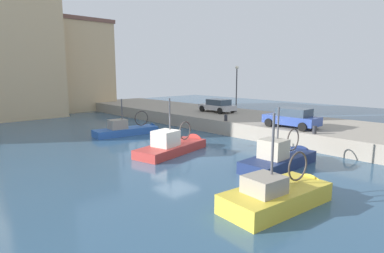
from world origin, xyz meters
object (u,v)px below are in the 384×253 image
Objects in this scene: mooring_bollard_south at (315,130)px; fishing_boat_red at (175,149)px; mooring_bollard_mid at (226,118)px; fishing_boat_blue at (130,133)px; fishing_boat_navy at (282,163)px; quay_streetlamp at (237,81)px; parked_car_blue at (292,118)px; parked_car_silver at (218,106)px; fishing_boat_yellow at (282,202)px.

fishing_boat_red is at bearing 138.13° from mooring_bollard_south.
fishing_boat_blue is at bearing 135.27° from mooring_bollard_mid.
fishing_boat_blue is (-1.19, 14.39, -0.03)m from fishing_boat_navy.
fishing_boat_navy is 1.28× the size of quay_streetlamp.
fishing_boat_blue reaches higher than parked_car_blue.
parked_car_silver is 7.42× the size of mooring_bollard_mid.
fishing_boat_red is 1.37× the size of quay_streetlamp.
mooring_bollard_mid is at bearing -148.37° from quay_streetlamp.
fishing_boat_navy is at bearing 31.17° from fishing_boat_yellow.
fishing_boat_red is at bearing 108.81° from fishing_boat_navy.
mooring_bollard_mid is (5.97, -5.91, 1.35)m from fishing_boat_blue.
parked_car_silver is 3.23m from quay_streetlamp.
mooring_bollard_mid is at bearing 101.62° from parked_car_blue.
quay_streetlamp is (15.31, 14.91, 4.35)m from fishing_boat_yellow.
mooring_bollard_south is (4.77, 0.48, 1.32)m from fishing_boat_navy.
fishing_boat_navy is 11.28× the size of mooring_bollard_mid.
quay_streetlamp reaches higher than mooring_bollard_mid.
fishing_boat_yellow is (-3.69, -17.34, -0.02)m from fishing_boat_blue.
fishing_boat_blue is 0.98× the size of fishing_boat_red.
fishing_boat_blue is 7.63m from fishing_boat_red.
fishing_boat_blue is 1.34× the size of quay_streetlamp.
fishing_boat_red is 12.01× the size of mooring_bollard_south.
fishing_boat_blue is 11.74× the size of mooring_bollard_mid.
fishing_boat_red is 1.62× the size of parked_car_silver.
fishing_boat_yellow is at bearing -102.02° from fishing_boat_blue.
quay_streetlamp is at bearing 31.63° from mooring_bollard_mid.
quay_streetlamp is (1.55, -1.23, 2.56)m from parked_car_silver.
mooring_bollard_mid is at bearing 12.94° from fishing_boat_red.
parked_car_silver is (10.07, -1.20, 1.77)m from fishing_boat_blue.
fishing_boat_red is 9.35m from parked_car_blue.
quay_streetlamp is (12.75, 5.11, 4.30)m from fishing_boat_red.
fishing_boat_navy is 9.82m from mooring_bollard_mid.
fishing_boat_navy is at bearing -123.93° from parked_car_silver.
fishing_boat_yellow is at bearing -160.44° from mooring_bollard_south.
fishing_boat_yellow is 1.41× the size of parked_car_blue.
fishing_boat_navy is at bearing -85.26° from fishing_boat_blue.
fishing_boat_red is 9.63m from mooring_bollard_south.
fishing_boat_red is at bearing 75.39° from fishing_boat_yellow.
fishing_boat_navy reaches higher than fishing_boat_blue.
quay_streetlamp reaches higher than fishing_boat_navy.
fishing_boat_blue is 8.51m from mooring_bollard_mid.
quay_streetlamp is at bearing -11.81° from fishing_boat_blue.
fishing_boat_yellow reaches higher than fishing_boat_navy.
parked_car_blue is at bearing 28.26° from fishing_boat_yellow.
parked_car_silver is (11.20, 6.35, 1.74)m from fishing_boat_red.
parked_car_blue reaches higher than parked_car_silver.
mooring_bollard_mid is (-1.16, 5.62, -0.48)m from parked_car_blue.
fishing_boat_blue is at bearing 121.71° from parked_car_blue.
mooring_bollard_south is (-4.10, -12.71, -0.42)m from parked_car_silver.
parked_car_blue reaches higher than mooring_bollard_south.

